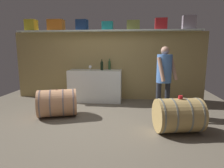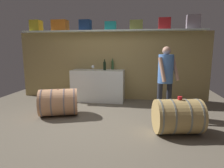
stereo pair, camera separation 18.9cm
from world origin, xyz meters
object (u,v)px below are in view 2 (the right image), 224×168
Objects in this scene: toolcase_red at (164,24)px; wine_barrel_near at (178,116)px; toolcase_orange at (60,26)px; work_cabinet at (98,85)px; toolcase_navy at (85,25)px; tasting_cup at (180,98)px; wine_barrel_far at (59,102)px; toolcase_grey at (193,22)px; toolcase_olive at (136,25)px; wine_bottle_dark at (105,65)px; wine_glass at (93,67)px; toolcase_yellow at (36,26)px; wine_bottle_green at (112,65)px; toolcase_teal at (110,26)px; winemaker_pouring at (166,74)px.

wine_barrel_near is (0.06, -2.15, -1.81)m from toolcase_red.
toolcase_orange is 0.30× the size of work_cabinet.
toolcase_navy is 4.05× the size of tasting_cup.
wine_barrel_far is at bearing -113.82° from work_cabinet.
toolcase_grey reaches higher than tasting_cup.
toolcase_orange reaches higher than toolcase_navy.
toolcase_olive reaches higher than tasting_cup.
tasting_cup is (2.45, -0.60, 0.34)m from wine_barrel_far.
wine_barrel_far is 12.75× the size of tasting_cup.
wine_glass is (-0.30, -0.16, -0.03)m from wine_bottle_dark.
tasting_cup is at bearing -32.20° from wine_barrel_far.
toolcase_yellow reaches higher than wine_bottle_green.
toolcase_red is at bearing 10.09° from wine_glass.
tasting_cup is (1.52, -2.15, -1.45)m from toolcase_teal.
toolcase_orange is at bearing 90.39° from wine_barrel_far.
toolcase_navy is 2.89m from toolcase_grey.
toolcase_grey is at bearing 1.00° from toolcase_yellow.
toolcase_teal is 0.83× the size of toolcase_grey.
tasting_cup is at bearing -49.88° from wine_bottle_dark.
toolcase_yellow is 4.54m from tasting_cup.
toolcase_navy reaches higher than wine_bottle_dark.
work_cabinet reaches higher than wine_barrel_far.
winemaker_pouring is at bearing -89.34° from toolcase_red.
toolcase_navy is 1.22m from wine_glass.
toolcase_yellow is at bearing -175.84° from toolcase_navy.
tasting_cup is at bearing 62.29° from winemaker_pouring.
toolcase_orange is 0.29× the size of winemaker_pouring.
wine_bottle_dark is (-1.59, -0.18, -1.11)m from toolcase_red.
winemaker_pouring is at bearing 98.68° from tasting_cup.
toolcase_olive reaches higher than wine_barrel_far.
toolcase_yellow is 2.71m from wine_barrel_far.
toolcase_navy is 0.98× the size of wine_bottle_green.
toolcase_navy is at bearing 125.83° from wine_barrel_near.
wine_bottle_green is at bearing 39.50° from wine_barrel_far.
toolcase_red is 0.73m from toolcase_grey.
toolcase_teal is 1.10m from wine_bottle_dark.
toolcase_teal reaches higher than wine_glass.
toolcase_yellow reaches higher than tasting_cup.
toolcase_orange is 2.94× the size of wine_glass.
tasting_cup is 0.05× the size of winemaker_pouring.
work_cabinet is at bearing -148.62° from toolcase_teal.
toolcase_teal is 1.23m from wine_glass.
toolcase_yellow reaches higher than wine_bottle_dark.
wine_barrel_near is 1.11m from winemaker_pouring.
wine_glass is 1.97× the size of tasting_cup.
wine_barrel_near reaches higher than wine_barrel_far.
toolcase_navy reaches higher than tasting_cup.
wine_barrel_near is at bearing -68.33° from toolcase_olive.
toolcase_teal is at bearing 37.52° from wine_glass.
wine_bottle_dark is at bearing -6.83° from toolcase_orange.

